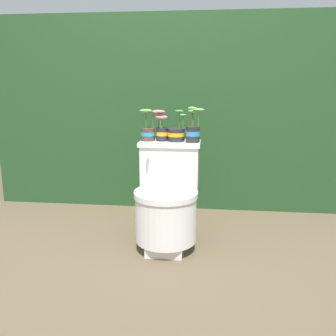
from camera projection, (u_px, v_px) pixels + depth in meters
The scene contains 7 objects.
ground_plane at pixel (157, 250), 2.54m from camera, with size 12.00×12.00×0.00m, color brown.
hedge_backdrop at pixel (177, 110), 3.71m from camera, with size 3.21×1.04×1.67m.
toilet at pixel (167, 200), 2.56m from camera, with size 0.43×0.58×0.71m.
potted_plant_left at pixel (148, 131), 2.65m from camera, with size 0.12×0.10×0.22m.
potted_plant_midleft at pixel (161, 128), 2.63m from camera, with size 0.12×0.10×0.22m.
potted_plant_middle at pixel (176, 133), 2.63m from camera, with size 0.14×0.12×0.22m.
potted_plant_midright at pixel (193, 130), 2.58m from camera, with size 0.13×0.10×0.24m.
Camera 1 is at (0.35, -2.32, 1.12)m, focal length 40.00 mm.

